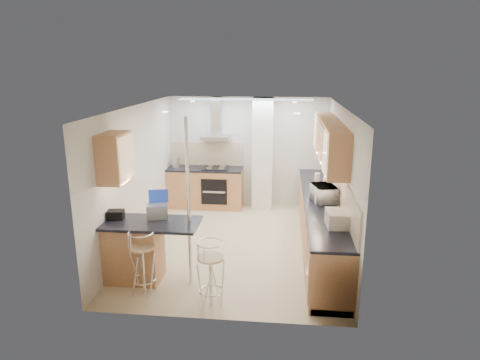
# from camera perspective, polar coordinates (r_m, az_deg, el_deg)

# --- Properties ---
(ground) EXTENTS (4.80, 4.80, 0.00)m
(ground) POSITION_cam_1_polar(r_m,az_deg,el_deg) (7.93, -0.49, -8.58)
(ground) COLOR beige
(ground) RESTS_ON ground
(room_shell) EXTENTS (3.64, 4.84, 2.51)m
(room_shell) POSITION_cam_1_polar(r_m,az_deg,el_deg) (7.78, 2.17, 2.91)
(room_shell) COLOR silver
(room_shell) RESTS_ON ground
(right_counter) EXTENTS (0.63, 4.40, 0.92)m
(right_counter) POSITION_cam_1_polar(r_m,az_deg,el_deg) (7.74, 10.66, -5.77)
(right_counter) COLOR #9E653F
(right_counter) RESTS_ON ground
(back_counter) EXTENTS (1.70, 0.63, 0.92)m
(back_counter) POSITION_cam_1_polar(r_m,az_deg,el_deg) (9.86, -4.62, -0.98)
(back_counter) COLOR #9E653F
(back_counter) RESTS_ON ground
(peninsula) EXTENTS (1.47, 0.72, 0.94)m
(peninsula) POSITION_cam_1_polar(r_m,az_deg,el_deg) (6.66, -11.73, -9.25)
(peninsula) COLOR #9E653F
(peninsula) RESTS_ON ground
(microwave) EXTENTS (0.47, 0.60, 0.29)m
(microwave) POSITION_cam_1_polar(r_m,az_deg,el_deg) (7.40, 11.16, -1.82)
(microwave) COLOR silver
(microwave) RESTS_ON right_counter
(laptop) EXTENTS (0.37, 0.31, 0.21)m
(laptop) POSITION_cam_1_polar(r_m,az_deg,el_deg) (6.59, -10.99, -4.11)
(laptop) COLOR #94969B
(laptop) RESTS_ON peninsula
(bag) EXTENTS (0.26, 0.20, 0.13)m
(bag) POSITION_cam_1_polar(r_m,az_deg,el_deg) (6.72, -16.24, -4.44)
(bag) COLOR black
(bag) RESTS_ON peninsula
(bar_stool_near) EXTENTS (0.50, 0.50, 0.95)m
(bar_stool_near) POSITION_cam_1_polar(r_m,az_deg,el_deg) (6.32, -12.84, -10.69)
(bar_stool_near) COLOR tan
(bar_stool_near) RESTS_ON ground
(bar_stool_end) EXTENTS (0.53, 0.53, 0.94)m
(bar_stool_end) POSITION_cam_1_polar(r_m,az_deg,el_deg) (5.90, -3.91, -12.36)
(bar_stool_end) COLOR tan
(bar_stool_end) RESTS_ON ground
(jar_a) EXTENTS (0.14, 0.14, 0.19)m
(jar_a) POSITION_cam_1_polar(r_m,az_deg,el_deg) (8.29, 11.40, -0.37)
(jar_a) COLOR beige
(jar_a) RESTS_ON right_counter
(jar_b) EXTENTS (0.11, 0.11, 0.17)m
(jar_b) POSITION_cam_1_polar(r_m,az_deg,el_deg) (8.73, 10.26, 0.39)
(jar_b) COLOR beige
(jar_b) RESTS_ON right_counter
(jar_c) EXTENTS (0.15, 0.15, 0.22)m
(jar_c) POSITION_cam_1_polar(r_m,az_deg,el_deg) (7.30, 10.46, -2.32)
(jar_c) COLOR beige
(jar_c) RESTS_ON right_counter
(jar_d) EXTENTS (0.12, 0.12, 0.16)m
(jar_d) POSITION_cam_1_polar(r_m,az_deg,el_deg) (6.54, 12.39, -4.80)
(jar_d) COLOR silver
(jar_d) RESTS_ON right_counter
(bread_bin) EXTENTS (0.36, 0.44, 0.22)m
(bread_bin) POSITION_cam_1_polar(r_m,az_deg,el_deg) (6.37, 12.97, -5.05)
(bread_bin) COLOR beige
(bread_bin) RESTS_ON right_counter
(kettle) EXTENTS (0.16, 0.16, 0.24)m
(kettle) POSITION_cam_1_polar(r_m,az_deg,el_deg) (9.86, -8.58, 2.38)
(kettle) COLOR silver
(kettle) RESTS_ON back_counter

